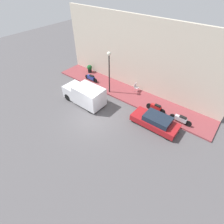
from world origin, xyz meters
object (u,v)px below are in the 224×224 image
Objects in this scene: delivery_van at (84,94)px; potted_plant at (90,68)px; scooter_silver at (181,119)px; streetlamp at (109,65)px; cafe_chair at (136,87)px; parked_car at (155,121)px; motorcycle_red at (156,108)px; motorcycle_blue at (91,78)px.

delivery_van reaches higher than potted_plant.
delivery_van is 9.46m from scooter_silver.
streetlamp reaches higher than cafe_chair.
parked_car is at bearing -103.63° from streetlamp.
motorcycle_red is at bearing 26.40° from parked_car.
parked_car is 2.34m from scooter_silver.
motorcycle_blue is 1.92× the size of potted_plant.
parked_car is 5.49m from cafe_chair.
streetlamp is 3.99m from cafe_chair.
delivery_van reaches higher than motorcycle_red.
delivery_van is 5.77m from cafe_chair.
streetlamp is at bearing -111.76° from potted_plant.
motorcycle_red reaches higher than motorcycle_blue.
parked_car is 4.23× the size of cafe_chair.
parked_car is 7.46m from delivery_van.
potted_plant is (1.95, 4.89, -2.72)m from streetlamp.
motorcycle_red is 8.85m from motorcycle_blue.
parked_car is at bearing -129.63° from cafe_chair.
motorcycle_blue is 0.41× the size of streetlamp.
delivery_van is 2.37× the size of motorcycle_blue.
cafe_chair reaches higher than scooter_silver.
scooter_silver reaches higher than motorcycle_blue.
scooter_silver is at bearing -71.23° from delivery_van.
parked_car is 0.93× the size of delivery_van.
motorcycle_blue is at bearing 34.71° from delivery_van.
parked_car is at bearing 136.06° from scooter_silver.
scooter_silver is 0.45× the size of streetlamp.
cafe_chair is at bearing -74.88° from motorcycle_blue.
motorcycle_red is 2.01× the size of cafe_chair.
motorcycle_blue is (0.36, 8.84, -0.05)m from motorcycle_red.
motorcycle_blue is 5.64m from cafe_chair.
scooter_silver is (1.68, -1.62, -0.02)m from parked_car.
parked_car is 9.88m from motorcycle_blue.
cafe_chair is (1.83, 3.40, 0.10)m from motorcycle_red.
scooter_silver is 2.07× the size of cafe_chair.
delivery_van is at bearing 108.77° from scooter_silver.
streetlamp reaches higher than potted_plant.
streetlamp is at bearing 131.17° from cafe_chair.
delivery_van is 6.32m from potted_plant.
parked_car is 4.23× the size of potted_plant.
parked_car is 11.87m from potted_plant.
motorcycle_red is at bearing -99.97° from potted_plant.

